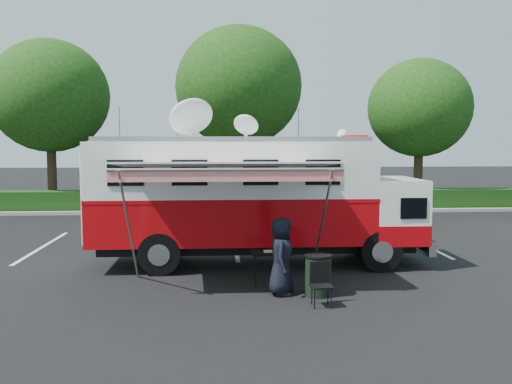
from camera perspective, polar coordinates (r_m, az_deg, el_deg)
ground_plane at (r=15.34m, az=0.13°, el=-7.25°), size 120.00×120.00×0.00m
back_border at (r=28.00m, az=0.64°, el=8.58°), size 60.00×6.14×8.87m
stall_lines at (r=18.26m, az=-2.10°, el=-5.26°), size 24.12×5.50×0.01m
command_truck at (r=15.06m, az=-0.16°, el=-0.56°), size 8.73×2.40×4.19m
awning at (r=12.47m, az=-3.02°, el=2.43°), size 4.77×2.47×2.88m
person at (r=12.41m, az=2.53°, el=-10.21°), size 0.64×0.89×1.67m
folding_table at (r=13.10m, az=1.51°, el=-6.19°), size 0.91×0.65×0.76m
folding_chair at (r=11.57m, az=6.48°, el=-8.76°), size 0.46×0.48×0.87m
trash_bin at (r=12.27m, az=6.23°, el=-8.27°), size 0.59×0.59×0.88m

